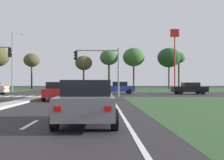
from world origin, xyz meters
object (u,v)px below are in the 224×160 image
Objects in this scene: car_black_fourth at (190,88)px; street_lamp_third at (13,58)px; treeline_fifth at (134,57)px; treeline_second at (32,60)px; treeline_seventh at (179,58)px; treeline_third at (84,63)px; fastfood_pole_sign at (175,46)px; traffic_signal_near_right at (101,63)px; treeline_sixth at (169,58)px; treeline_fourth at (109,58)px; car_grey_second at (87,102)px; pedestrian_at_median at (66,84)px; car_red_fifth at (59,91)px; car_blue_third at (119,88)px.

car_black_fourth is 0.45× the size of street_lamp_third.
treeline_second is at bearing 178.05° from treeline_fifth.
treeline_fifth is 12.07m from treeline_seventh.
treeline_third is at bearing -172.66° from treeline_seventh.
fastfood_pole_sign is 1.48× the size of treeline_second.
car_black_fourth is 0.35× the size of fastfood_pole_sign.
traffic_signal_near_right is 40.34m from treeline_sixth.
treeline_fourth is (15.92, 19.39, 2.01)m from street_lamp_third.
car_black_fourth is 0.51× the size of treeline_second.
street_lamp_third is at bearing -145.77° from treeline_seventh.
fastfood_pole_sign is 1.28× the size of treeline_sixth.
treeline_third is at bearing 96.87° from traffic_signal_near_right.
pedestrian_at_median reaches higher than car_grey_second.
car_black_fourth is 0.45× the size of treeline_fifth.
car_grey_second is 0.85× the size of traffic_signal_near_right.
treeline_third is (-15.48, 30.17, 5.37)m from car_black_fourth.
car_grey_second is 0.46× the size of treeline_seventh.
car_red_fifth is 41.90m from treeline_third.
treeline_fourth is (-9.50, 29.76, 6.64)m from car_black_fourth.
fastfood_pole_sign is (18.55, 33.07, 8.37)m from car_red_fifth.
car_blue_third is 0.33× the size of fastfood_pole_sign.
treeline_fifth reaches higher than treeline_third.
car_red_fifth is at bearing 156.18° from car_blue_third.
treeline_fifth is (-3.56, 30.38, 6.83)m from car_black_fourth.
car_red_fifth is at bearing -119.29° from fastfood_pole_sign.
treeline_seventh is at bearing 38.07° from treeline_sixth.
traffic_signal_near_right is at bearing 57.63° from car_red_fifth.
car_blue_third is at bearing 84.13° from car_grey_second.
street_lamp_third reaches higher than treeline_seventh.
treeline_fourth reaches higher than car_blue_third.
car_black_fourth is 2.33× the size of pedestrian_at_median.
treeline_third is 0.80× the size of treeline_fifth.
car_blue_third is 0.53× the size of treeline_third.
street_lamp_third is 5.19× the size of pedestrian_at_median.
treeline_second is at bearing 96.96° from street_lamp_third.
treeline_seventh reaches higher than car_blue_third.
treeline_fifth is at bearing -177.44° from treeline_sixth.
treeline_third is (-4.36, 36.14, 2.65)m from traffic_signal_near_right.
car_black_fourth is (11.48, 24.03, -0.02)m from car_grey_second.
fastfood_pole_sign is at bearing 61.34° from traffic_signal_near_right.
treeline_fourth is 1.01× the size of treeline_seventh.
traffic_signal_near_right is (0.36, 18.06, 2.70)m from car_grey_second.
street_lamp_third is 1.23× the size of treeline_third.
fastfood_pole_sign is 33.43m from treeline_second.
car_red_fifth is at bearing 128.03° from car_black_fourth.
treeline_fourth is 5.98m from treeline_fifth.
pedestrian_at_median is at bearing 107.76° from traffic_signal_near_right.
treeline_second is at bearing 41.86° from car_black_fourth.
car_red_fifth is 45.06m from treeline_second.
traffic_signal_near_right is 36.50m from treeline_third.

